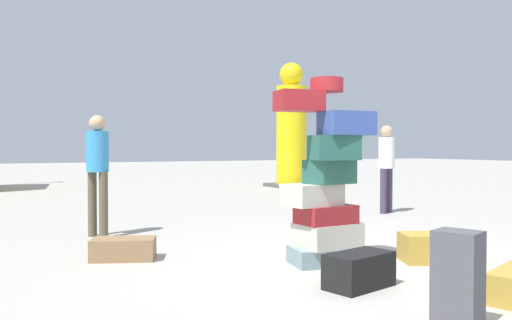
% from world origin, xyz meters
% --- Properties ---
extents(ground_plane, '(80.00, 80.00, 0.00)m').
position_xyz_m(ground_plane, '(0.00, 0.00, 0.00)').
color(ground_plane, '#ADA89E').
extents(suitcase_tower, '(0.99, 0.66, 1.95)m').
position_xyz_m(suitcase_tower, '(-0.33, 0.17, 0.82)').
color(suitcase_tower, gray).
rests_on(suitcase_tower, ground).
extents(suitcase_tan_behind_tower, '(0.86, 0.66, 0.31)m').
position_xyz_m(suitcase_tan_behind_tower, '(0.84, -0.24, 0.15)').
color(suitcase_tan_behind_tower, '#B28C33').
rests_on(suitcase_tan_behind_tower, ground).
extents(suitcase_brown_foreground_far, '(0.77, 0.59, 0.24)m').
position_xyz_m(suitcase_brown_foreground_far, '(-2.16, 1.40, 0.12)').
color(suitcase_brown_foreground_far, olive).
rests_on(suitcase_brown_foreground_far, ground).
extents(suitcase_charcoal_white_trunk, '(0.33, 0.36, 0.67)m').
position_xyz_m(suitcase_charcoal_white_trunk, '(-0.64, -1.84, 0.34)').
color(suitcase_charcoal_white_trunk, '#4C4C51').
rests_on(suitcase_charcoal_white_trunk, ground).
extents(suitcase_black_foreground_near, '(0.69, 0.48, 0.31)m').
position_xyz_m(suitcase_black_foreground_near, '(-0.57, -0.69, 0.15)').
color(suitcase_black_foreground_near, black).
rests_on(suitcase_black_foreground_near, ground).
extents(person_bearded_onlooker, '(0.30, 0.31, 1.68)m').
position_xyz_m(person_bearded_onlooker, '(-2.14, 3.01, 1.01)').
color(person_bearded_onlooker, brown).
rests_on(person_bearded_onlooker, ground).
extents(person_tourist_with_camera, '(0.33, 0.30, 1.64)m').
position_xyz_m(person_tourist_with_camera, '(3.15, 3.24, 0.98)').
color(person_tourist_with_camera, '#3F334C').
rests_on(person_tourist_with_camera, ground).
extents(yellow_dummy_statue, '(1.32, 1.32, 3.89)m').
position_xyz_m(yellow_dummy_statue, '(4.93, 9.72, 1.73)').
color(yellow_dummy_statue, yellow).
rests_on(yellow_dummy_statue, ground).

